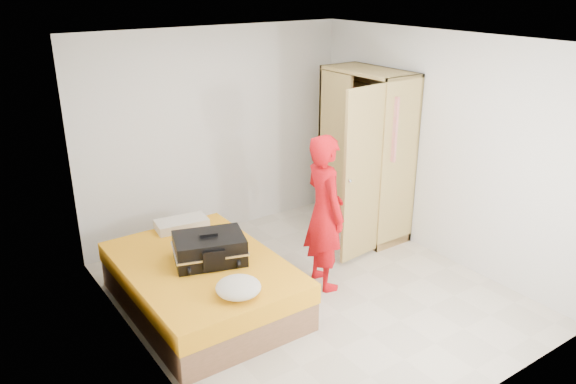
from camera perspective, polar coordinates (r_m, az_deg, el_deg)
room at (r=5.47m, az=2.71°, el=1.45°), size 4.00×4.02×2.60m
bed at (r=5.76m, az=-8.66°, el=-9.25°), size 1.42×2.02×0.50m
wardrobe at (r=7.08m, az=7.82°, el=3.32°), size 1.17×1.24×2.10m
person at (r=5.85m, az=3.74°, el=-2.08°), size 0.51×0.68×1.68m
suitcase at (r=5.59m, az=-7.98°, el=-5.74°), size 0.81×0.69×0.30m
round_cushion at (r=5.03m, az=-5.07°, el=-9.63°), size 0.41×0.41×0.15m
pillow at (r=6.38m, az=-10.75°, el=-3.19°), size 0.60×0.36×0.10m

